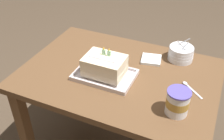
{
  "coord_description": "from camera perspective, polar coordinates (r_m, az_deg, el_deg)",
  "views": [
    {
      "loc": [
        0.45,
        -1.11,
        1.57
      ],
      "look_at": [
        -0.03,
        -0.03,
        0.73
      ],
      "focal_mm": 43.52,
      "sensor_mm": 36.0,
      "label": 1
    }
  ],
  "objects": [
    {
      "name": "dining_table",
      "position": [
        1.55,
        1.44,
        -3.69
      ],
      "size": [
        1.06,
        0.75,
        0.7
      ],
      "color": "brown",
      "rests_on": "ground_plane"
    },
    {
      "name": "foil_tray",
      "position": [
        1.45,
        -1.53,
        -1.17
      ],
      "size": [
        0.31,
        0.21,
        0.02
      ],
      "color": "silver",
      "rests_on": "dining_table"
    },
    {
      "name": "birthday_cake",
      "position": [
        1.41,
        -1.58,
        0.98
      ],
      "size": [
        0.21,
        0.15,
        0.14
      ],
      "color": "beige",
      "rests_on": "foil_tray"
    },
    {
      "name": "bowl_stack",
      "position": [
        1.62,
        14.26,
        3.42
      ],
      "size": [
        0.15,
        0.15,
        0.14
      ],
      "color": "white",
      "rests_on": "dining_table"
    },
    {
      "name": "ice_cream_tub",
      "position": [
        1.24,
        13.61,
        -6.56
      ],
      "size": [
        0.11,
        0.11,
        0.12
      ],
      "color": "white",
      "rests_on": "dining_table"
    },
    {
      "name": "serving_spoon_near_tray",
      "position": [
        1.43,
        15.65,
        -3.27
      ],
      "size": [
        0.12,
        0.11,
        0.01
      ],
      "color": "silver",
      "rests_on": "dining_table"
    },
    {
      "name": "napkin_pile",
      "position": [
        1.59,
        8.24,
        2.21
      ],
      "size": [
        0.13,
        0.13,
        0.01
      ],
      "color": "white",
      "rests_on": "dining_table"
    }
  ]
}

